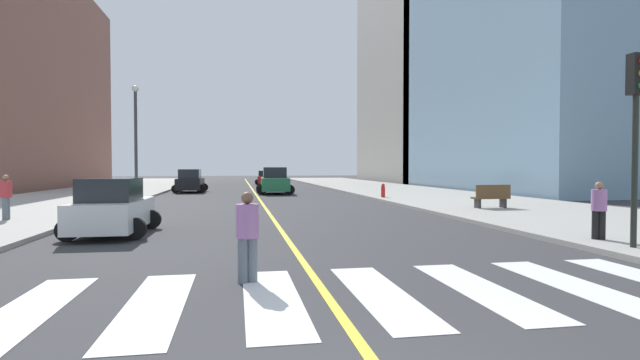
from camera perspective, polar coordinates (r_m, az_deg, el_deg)
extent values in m
cube|color=#9E9B93|center=(27.31, 20.06, -2.81)|extent=(10.00, 120.00, 0.15)
cube|color=silver|center=(8.42, -31.75, -13.24)|extent=(0.90, 4.00, 0.01)
cube|color=silver|center=(7.95, -19.23, -13.98)|extent=(0.90, 4.00, 0.01)
cube|color=silver|center=(7.87, -5.77, -14.05)|extent=(0.90, 4.00, 0.01)
cube|color=silver|center=(8.20, 7.24, -13.42)|extent=(0.90, 4.00, 0.01)
cube|color=silver|center=(8.88, 18.67, -12.31)|extent=(0.90, 4.00, 0.01)
cube|color=silver|center=(9.85, 28.07, -11.03)|extent=(0.90, 4.00, 0.01)
cube|color=yellow|center=(43.63, -8.08, -1.20)|extent=(0.16, 80.00, 0.01)
cube|color=#9E9B93|center=(71.65, 14.10, 11.88)|extent=(18.00, 24.00, 29.94)
cube|color=silver|center=(16.20, -23.63, -3.76)|extent=(1.86, 4.00, 0.85)
cube|color=#1E2328|center=(15.92, -23.88, -1.09)|extent=(1.54, 2.01, 0.72)
cylinder|color=black|center=(17.23, -19.62, -4.51)|extent=(0.65, 0.22, 0.64)
cylinder|color=black|center=(17.66, -25.51, -4.43)|extent=(0.65, 0.22, 0.64)
cylinder|color=black|center=(14.83, -21.37, -5.51)|extent=(0.65, 0.22, 0.64)
cylinder|color=black|center=(15.32, -28.12, -5.36)|extent=(0.65, 0.22, 0.64)
cube|color=#236B42|center=(37.48, -5.46, -0.49)|extent=(2.27, 4.74, 1.00)
cube|color=#1E2328|center=(37.73, -5.49, 0.89)|extent=(1.86, 2.39, 0.84)
cylinder|color=black|center=(36.02, -7.07, -1.20)|extent=(0.76, 0.27, 0.76)
cylinder|color=black|center=(36.11, -3.65, -1.18)|extent=(0.76, 0.27, 0.76)
cylinder|color=black|center=(38.91, -7.14, -0.99)|extent=(0.76, 0.27, 0.76)
cylinder|color=black|center=(39.00, -3.97, -0.97)|extent=(0.76, 0.27, 0.76)
cube|color=red|center=(57.18, -6.69, 0.07)|extent=(1.79, 3.76, 0.79)
cube|color=#1E2328|center=(57.38, -6.70, 0.79)|extent=(1.47, 1.90, 0.67)
cylinder|color=black|center=(56.02, -7.54, -0.28)|extent=(0.61, 0.21, 0.60)
cylinder|color=black|center=(56.07, -5.79, -0.27)|extent=(0.61, 0.21, 0.60)
cylinder|color=black|center=(58.32, -7.56, -0.21)|extent=(0.61, 0.21, 0.60)
cylinder|color=black|center=(58.36, -5.88, -0.20)|extent=(0.61, 0.21, 0.60)
cube|color=black|center=(40.92, -15.32, -0.45)|extent=(2.03, 4.34, 0.92)
cube|color=#1E2328|center=(40.65, -15.37, 0.71)|extent=(1.68, 2.18, 0.78)
cylinder|color=black|center=(42.17, -13.78, -0.86)|extent=(0.70, 0.24, 0.70)
cylinder|color=black|center=(42.38, -16.45, -0.87)|extent=(0.70, 0.24, 0.70)
cylinder|color=black|center=(39.51, -14.11, -1.03)|extent=(0.70, 0.24, 0.70)
cylinder|color=black|center=(39.74, -16.96, -1.03)|extent=(0.70, 0.24, 0.70)
cylinder|color=black|center=(13.91, 33.63, 0.86)|extent=(0.14, 0.14, 3.73)
cube|color=black|center=(14.09, 33.78, 10.52)|extent=(0.36, 0.28, 1.00)
cube|color=brown|center=(24.24, 19.82, -2.04)|extent=(1.82, 0.61, 0.08)
cube|color=brown|center=(24.01, 20.12, -1.26)|extent=(1.80, 0.11, 0.60)
cube|color=#2D2D33|center=(23.91, 18.43, -2.70)|extent=(0.11, 0.48, 0.44)
cube|color=#2D2D33|center=(24.61, 21.15, -2.60)|extent=(0.11, 0.48, 0.44)
cylinder|color=slate|center=(8.93, -8.16, -9.49)|extent=(0.19, 0.19, 0.83)
cylinder|color=slate|center=(8.90, -9.26, -9.54)|extent=(0.19, 0.19, 0.83)
cylinder|color=#99669E|center=(8.80, -8.73, -4.89)|extent=(0.41, 0.41, 0.62)
sphere|color=brown|center=(8.76, -8.74, -2.15)|extent=(0.22, 0.22, 0.22)
cylinder|color=black|center=(15.01, 30.19, -4.69)|extent=(0.18, 0.18, 0.78)
cylinder|color=black|center=(15.05, 30.80, -4.69)|extent=(0.18, 0.18, 0.78)
cylinder|color=#99669E|center=(14.97, 30.53, -2.10)|extent=(0.39, 0.39, 0.58)
sphere|color=#936B4C|center=(14.95, 30.56, -0.58)|extent=(0.21, 0.21, 0.21)
cylinder|color=slate|center=(21.34, -33.48, -2.86)|extent=(0.19, 0.19, 0.83)
cylinder|color=slate|center=(21.18, -33.66, -2.90)|extent=(0.19, 0.19, 0.83)
cylinder|color=#B23338|center=(21.21, -33.60, -0.92)|extent=(0.42, 0.42, 0.62)
sphere|color=#936B4C|center=(21.20, -33.62, 0.23)|extent=(0.23, 0.23, 0.23)
cylinder|color=red|center=(30.98, 7.60, -1.43)|extent=(0.26, 0.26, 0.70)
sphere|color=red|center=(30.96, 7.60, -0.63)|extent=(0.22, 0.22, 0.22)
cylinder|color=#38383D|center=(33.95, -21.27, 4.08)|extent=(0.20, 0.20, 7.02)
sphere|color=silver|center=(34.31, -21.33, 10.20)|extent=(0.44, 0.44, 0.44)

